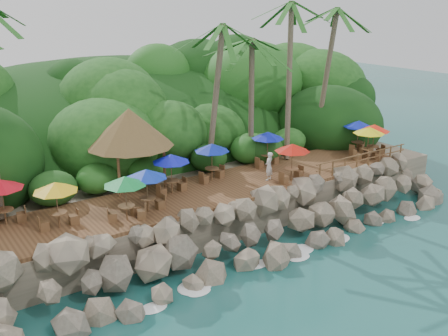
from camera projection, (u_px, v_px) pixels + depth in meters
ground at (291, 261)px, 26.16m from camera, size 140.00×140.00×0.00m
land_base at (148, 163)px, 38.32m from camera, size 32.00×25.20×2.10m
jungle_hill at (109, 153)px, 44.51m from camera, size 44.80×28.00×15.40m
seawall at (267, 227)px, 27.36m from camera, size 29.00×4.00×2.30m
terrace at (224, 187)px, 30.15m from camera, size 26.00×5.00×0.20m
jungle_foliage at (155, 180)px, 37.87m from camera, size 44.00×16.00×12.00m
foam_line at (287, 259)px, 26.38m from camera, size 25.20×0.80×0.06m
palms at (193, 15)px, 29.04m from camera, size 29.87×7.23×11.86m
palapa at (129, 127)px, 29.15m from camera, size 5.01×5.01×4.60m
dining_clusters at (233, 153)px, 29.74m from camera, size 25.73×5.28×2.30m
railing at (363, 159)px, 33.12m from camera, size 8.30×0.10×1.00m
waiter at (269, 166)px, 30.84m from camera, size 0.75×0.64×1.75m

